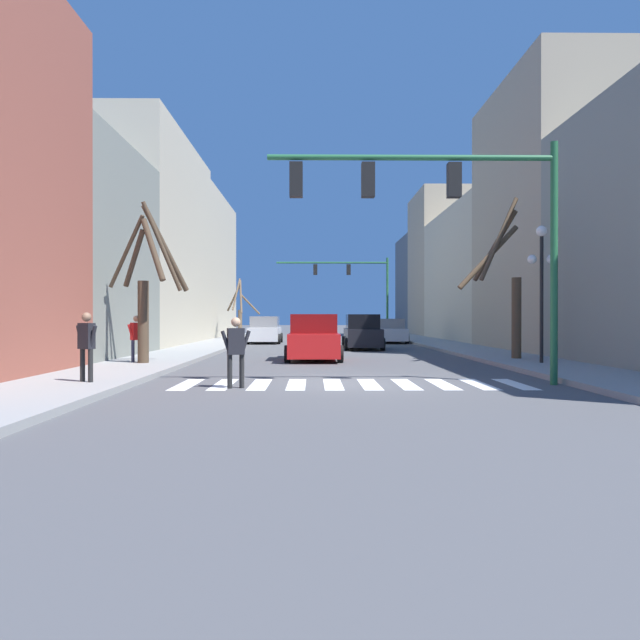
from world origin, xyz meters
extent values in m
plane|color=#4C4C4F|center=(0.00, 0.00, 0.00)|extent=(240.00, 240.00, 0.00)
cube|color=gray|center=(-6.66, 0.00, 0.07)|extent=(2.91, 90.00, 0.15)
cube|color=gray|center=(6.66, 0.00, 0.07)|extent=(2.91, 90.00, 0.15)
cube|color=gray|center=(-11.11, 9.20, 4.22)|extent=(6.00, 8.86, 8.44)
cube|color=#BCB299|center=(-11.11, 20.89, 5.95)|extent=(6.00, 14.52, 11.90)
cube|color=#BCB299|center=(-11.11, 35.43, 5.69)|extent=(6.00, 14.55, 11.38)
cube|color=tan|center=(11.11, 14.40, 6.48)|extent=(6.00, 10.74, 12.95)
cube|color=#BCB299|center=(11.11, 27.34, 4.52)|extent=(6.00, 15.15, 9.04)
cube|color=tan|center=(11.11, 39.35, 6.27)|extent=(6.00, 8.86, 12.54)
cube|color=#515B66|center=(11.11, 48.20, 4.90)|extent=(6.00, 8.86, 9.80)
cube|color=white|center=(-4.05, -0.25, 0.00)|extent=(0.45, 2.60, 0.01)
cube|color=white|center=(-3.15, -0.25, 0.00)|extent=(0.45, 2.60, 0.01)
cube|color=white|center=(-2.25, -0.25, 0.00)|extent=(0.45, 2.60, 0.01)
cube|color=white|center=(-1.35, -0.25, 0.00)|extent=(0.45, 2.60, 0.01)
cube|color=white|center=(-0.45, -0.25, 0.00)|extent=(0.45, 2.60, 0.01)
cube|color=white|center=(0.45, -0.25, 0.00)|extent=(0.45, 2.60, 0.01)
cube|color=white|center=(1.35, -0.25, 0.00)|extent=(0.45, 2.60, 0.01)
cube|color=white|center=(2.25, -0.25, 0.00)|extent=(0.45, 2.60, 0.01)
cube|color=white|center=(3.15, -0.25, 0.00)|extent=(0.45, 2.60, 0.01)
cube|color=white|center=(4.05, -0.25, 0.00)|extent=(0.45, 2.60, 0.01)
cylinder|color=#236038|center=(4.96, -0.42, 2.98)|extent=(0.18, 0.18, 5.95)
cylinder|color=#236038|center=(1.45, -0.42, 5.55)|extent=(7.01, 0.14, 0.14)
cube|color=black|center=(2.50, -0.42, 5.00)|extent=(0.32, 0.28, 0.84)
cube|color=black|center=(0.40, -0.42, 5.00)|extent=(0.32, 0.28, 0.84)
cube|color=black|center=(-1.35, -0.42, 5.00)|extent=(0.32, 0.28, 0.84)
cylinder|color=#236038|center=(4.96, 33.63, 3.19)|extent=(0.18, 0.18, 6.39)
cylinder|color=#236038|center=(0.57, 33.63, 5.99)|extent=(8.77, 0.14, 0.14)
cube|color=black|center=(1.89, 33.63, 5.44)|extent=(0.32, 0.28, 0.84)
cube|color=black|center=(-0.75, 33.63, 5.44)|extent=(0.32, 0.28, 0.84)
cylinder|color=black|center=(6.64, 4.96, 2.24)|extent=(0.12, 0.12, 4.19)
sphere|color=white|center=(6.64, 4.96, 4.52)|extent=(0.36, 0.36, 0.36)
sphere|color=white|center=(6.32, 4.96, 3.58)|extent=(0.31, 0.31, 0.31)
sphere|color=white|center=(6.96, 4.96, 3.58)|extent=(0.31, 0.31, 0.31)
cube|color=red|center=(-0.91, 8.52, 0.62)|extent=(1.89, 4.50, 0.88)
cube|color=maroon|center=(-0.91, 8.52, 1.42)|extent=(1.74, 2.34, 0.72)
cylinder|color=black|center=(0.05, 7.12, 0.32)|extent=(0.22, 0.64, 0.64)
cylinder|color=black|center=(-1.87, 7.12, 0.32)|extent=(0.22, 0.64, 0.64)
cylinder|color=black|center=(0.05, 9.91, 0.32)|extent=(0.22, 0.64, 0.64)
cylinder|color=black|center=(-1.87, 9.91, 0.32)|extent=(0.22, 0.64, 0.64)
cube|color=silver|center=(4.09, 24.94, 0.56)|extent=(1.74, 4.71, 0.77)
cube|color=slate|center=(4.09, 24.94, 1.26)|extent=(1.60, 2.45, 0.63)
cylinder|color=black|center=(3.20, 26.40, 0.32)|extent=(0.22, 0.64, 0.64)
cylinder|color=black|center=(4.98, 26.40, 0.32)|extent=(0.22, 0.64, 0.64)
cylinder|color=black|center=(3.20, 23.48, 0.32)|extent=(0.22, 0.64, 0.64)
cylinder|color=black|center=(4.98, 23.48, 0.32)|extent=(0.22, 0.64, 0.64)
cube|color=black|center=(1.63, 16.68, 0.63)|extent=(1.76, 4.25, 0.90)
cube|color=black|center=(1.63, 16.68, 1.45)|extent=(1.62, 2.21, 0.74)
cylinder|color=black|center=(0.74, 18.00, 0.32)|extent=(0.22, 0.64, 0.64)
cylinder|color=black|center=(2.53, 18.00, 0.32)|extent=(0.22, 0.64, 0.64)
cylinder|color=black|center=(0.74, 15.36, 0.32)|extent=(0.22, 0.64, 0.64)
cylinder|color=black|center=(2.53, 15.36, 0.32)|extent=(0.22, 0.64, 0.64)
cube|color=silver|center=(-4.02, 24.35, 0.60)|extent=(1.88, 4.46, 0.85)
cube|color=slate|center=(-4.02, 24.35, 1.37)|extent=(1.73, 2.32, 0.70)
cylinder|color=black|center=(-4.98, 25.73, 0.32)|extent=(0.22, 0.64, 0.64)
cylinder|color=black|center=(-3.06, 25.73, 0.32)|extent=(0.22, 0.64, 0.64)
cylinder|color=black|center=(-4.98, 22.96, 0.32)|extent=(0.22, 0.64, 0.64)
cylinder|color=black|center=(-3.06, 22.96, 0.32)|extent=(0.22, 0.64, 0.64)
cylinder|color=black|center=(-2.88, -1.09, 0.39)|extent=(0.12, 0.12, 0.78)
cylinder|color=black|center=(-2.61, -1.00, 0.39)|extent=(0.12, 0.12, 0.78)
cube|color=black|center=(-2.75, -1.04, 1.09)|extent=(0.43, 0.32, 0.62)
sphere|color=tan|center=(-2.75, -1.04, 1.55)|extent=(0.22, 0.22, 0.22)
cylinder|color=black|center=(-2.96, -1.11, 1.05)|extent=(0.28, 0.16, 0.60)
cylinder|color=black|center=(-2.54, -0.98, 1.05)|extent=(0.28, 0.16, 0.60)
cylinder|color=black|center=(-6.34, -0.95, 0.53)|extent=(0.11, 0.11, 0.77)
cylinder|color=black|center=(-6.11, -1.09, 0.53)|extent=(0.11, 0.11, 0.77)
cube|color=black|center=(-6.22, -1.02, 1.22)|extent=(0.43, 0.38, 0.60)
sphere|color=#8C664C|center=(-6.22, -1.02, 1.66)|extent=(0.22, 0.22, 0.22)
cylinder|color=black|center=(-6.41, -0.91, 1.18)|extent=(0.27, 0.21, 0.59)
cylinder|color=black|center=(-6.04, -1.13, 1.18)|extent=(0.27, 0.21, 0.59)
cylinder|color=#282D47|center=(-6.99, 5.38, 0.52)|extent=(0.11, 0.11, 0.74)
cylinder|color=#282D47|center=(-6.81, 5.58, 0.52)|extent=(0.11, 0.11, 0.74)
cube|color=red|center=(-6.90, 5.48, 1.19)|extent=(0.40, 0.41, 0.59)
sphere|color=tan|center=(-6.90, 5.48, 1.61)|extent=(0.21, 0.21, 0.21)
cylinder|color=red|center=(-7.04, 5.32, 1.15)|extent=(0.23, 0.24, 0.57)
cylinder|color=red|center=(-6.76, 5.63, 1.15)|extent=(0.23, 0.24, 0.57)
cylinder|color=brown|center=(-6.26, 29.99, 1.18)|extent=(0.30, 0.30, 2.06)
cylinder|color=brown|center=(-6.76, 30.27, 3.08)|extent=(1.10, 0.72, 1.95)
cylinder|color=brown|center=(-5.55, 29.95, 2.64)|extent=(1.53, 0.22, 1.58)
cylinder|color=brown|center=(-6.14, 29.39, 3.17)|extent=(0.38, 1.33, 2.48)
cylinder|color=brown|center=(-6.45, 29.23, 3.34)|extent=(0.45, 1.62, 2.38)
cylinder|color=#473828|center=(-6.57, 5.11, 1.51)|extent=(0.36, 0.36, 2.72)
cylinder|color=#473828|center=(-6.16, 4.79, 3.87)|extent=(1.00, 0.85, 2.16)
cylinder|color=#473828|center=(-5.95, 5.61, 3.98)|extent=(1.40, 1.20, 2.91)
cylinder|color=#473828|center=(-7.22, 5.42, 3.86)|extent=(1.40, 0.77, 2.42)
cylinder|color=#473828|center=(-6.93, 5.33, 3.63)|extent=(0.88, 0.62, 1.94)
cylinder|color=#473828|center=(-5.97, 5.21, 4.02)|extent=(1.32, 0.33, 2.99)
cylinder|color=brown|center=(6.57, 7.29, 1.64)|extent=(0.35, 0.35, 2.98)
cylinder|color=brown|center=(5.94, 7.92, 4.35)|extent=(1.36, 1.46, 2.63)
cylinder|color=brown|center=(5.83, 7.00, 4.52)|extent=(1.62, 0.77, 3.14)
cylinder|color=brown|center=(5.46, 7.10, 3.86)|extent=(2.35, 0.62, 2.42)
camera|label=1|loc=(-0.95, -15.59, 1.65)|focal=35.00mm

